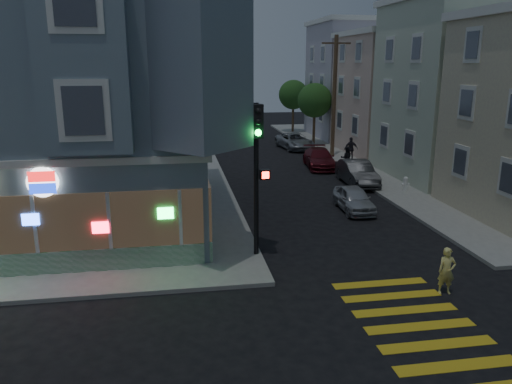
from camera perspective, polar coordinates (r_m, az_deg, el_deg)
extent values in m
plane|color=black|center=(14.74, -8.07, -14.74)|extent=(120.00, 120.00, 0.00)
cube|color=gray|center=(43.25, 23.13, 3.97)|extent=(24.00, 42.00, 0.15)
cube|color=slate|center=(24.64, -23.59, 9.84)|extent=(14.00, 14.00, 11.00)
cube|color=silver|center=(24.79, -23.20, 6.05)|extent=(14.30, 14.30, 0.25)
cube|color=#196B33|center=(19.02, -27.01, -7.49)|extent=(13.60, 0.12, 0.80)
cylinder|color=white|center=(17.69, -23.21, 1.04)|extent=(1.00, 0.12, 1.00)
cube|color=beige|center=(34.94, 25.20, 10.32)|extent=(12.00, 8.60, 10.50)
cube|color=beige|center=(42.71, 18.27, 10.49)|extent=(12.00, 8.60, 9.00)
cube|color=#AAA5B6|center=(50.83, 13.62, 12.20)|extent=(12.00, 8.60, 10.50)
cylinder|color=#4C3826|center=(38.89, 8.93, 10.70)|extent=(0.30, 0.30, 9.00)
cube|color=#4C3826|center=(38.83, 9.16, 16.45)|extent=(2.20, 0.12, 0.12)
cylinder|color=#4C3826|center=(44.93, 6.64, 7.57)|extent=(0.24, 0.24, 3.20)
sphere|color=#294B1B|center=(44.71, 6.73, 10.36)|extent=(3.00, 3.00, 3.00)
cylinder|color=#4C3826|center=(52.62, 4.24, 8.64)|extent=(0.24, 0.24, 3.20)
sphere|color=#294B1B|center=(52.43, 4.29, 11.04)|extent=(3.00, 3.00, 3.00)
imported|color=#EDE279|center=(17.13, 20.96, -8.43)|extent=(0.61, 0.44, 1.54)
imported|color=black|center=(34.21, 10.28, 3.85)|extent=(0.87, 0.74, 1.58)
imported|color=#25232C|center=(37.52, 10.80, 4.87)|extent=(1.04, 0.53, 1.71)
imported|color=#B2B5BA|center=(25.25, 11.13, -0.79)|extent=(1.56, 3.60, 1.21)
imported|color=#333538|center=(30.67, 11.47, 2.15)|extent=(1.71, 4.46, 1.45)
imported|color=maroon|center=(35.25, 7.26, 3.84)|extent=(2.34, 4.78, 1.34)
imported|color=#999DA2|center=(42.81, 4.45, 5.81)|extent=(2.77, 5.04, 1.34)
cylinder|color=black|center=(18.22, 0.03, 1.26)|extent=(0.18, 0.18, 5.66)
cube|color=black|center=(17.60, 0.16, 8.08)|extent=(0.40, 0.36, 1.19)
sphere|color=black|center=(17.38, 0.26, 9.24)|extent=(0.23, 0.23, 0.23)
sphere|color=black|center=(17.42, 0.26, 8.02)|extent=(0.23, 0.23, 0.23)
sphere|color=#19F23F|center=(17.47, 0.26, 6.80)|extent=(0.23, 0.23, 0.23)
cube|color=black|center=(18.01, 1.02, 2.02)|extent=(0.39, 0.27, 0.36)
cube|color=#FF2614|center=(17.89, 1.09, 1.93)|extent=(0.25, 0.02, 0.25)
cylinder|color=white|center=(29.43, 16.69, 0.77)|extent=(0.25, 0.25, 0.62)
sphere|color=white|center=(29.35, 16.74, 1.45)|extent=(0.27, 0.27, 0.27)
cylinder|color=white|center=(29.42, 16.70, 0.86)|extent=(0.46, 0.12, 0.12)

